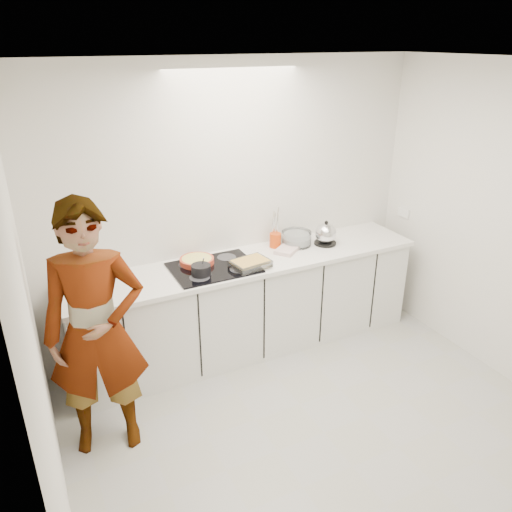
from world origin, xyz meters
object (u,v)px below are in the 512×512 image
baking_dish (250,263)px  hob (214,268)px  tart_dish (197,260)px  mixing_bowl (296,239)px  kettle (326,234)px  utensil_crock (275,240)px  saucepan (201,270)px  cook (96,332)px

baking_dish → hob: bearing=153.8°
tart_dish → baking_dish: (0.38, -0.27, 0.01)m
baking_dish → mixing_bowl: 0.68m
hob → tart_dish: tart_dish is taller
kettle → hob: bearing=-178.3°
mixing_bowl → baking_dish: bearing=-155.5°
mixing_bowl → utensil_crock: 0.21m
mixing_bowl → kettle: size_ratio=1.52×
kettle → utensil_crock: size_ratio=1.78×
kettle → baking_dish: bearing=-168.8°
saucepan → baking_dish: saucepan is taller
hob → baking_dish: size_ratio=2.07×
hob → baking_dish: (0.28, -0.14, 0.04)m
mixing_bowl → cook: (-1.99, -0.76, -0.05)m
saucepan → baking_dish: bearing=-5.2°
tart_dish → saucepan: 0.24m
hob → kettle: (1.16, 0.03, 0.09)m
tart_dish → cook: 1.24m
baking_dish → cook: 1.45m
kettle → cook: bearing=-164.0°
tart_dish → saucepan: bearing=-101.6°
baking_dish → utensil_crock: 0.53m
hob → tart_dish: (-0.10, 0.13, 0.03)m
tart_dish → cook: size_ratio=0.21×
saucepan → kettle: (1.31, 0.13, 0.04)m
mixing_bowl → utensil_crock: bearing=168.4°
saucepan → utensil_crock: bearing=18.7°
tart_dish → baking_dish: baking_dish is taller
cook → kettle: bearing=28.5°
saucepan → baking_dish: (0.43, -0.04, -0.01)m
saucepan → cook: size_ratio=0.09×
baking_dish → tart_dish: bearing=144.7°
tart_dish → mixing_bowl: 1.01m
mixing_bowl → kettle: kettle is taller
saucepan → baking_dish: 0.43m
tart_dish → kettle: kettle is taller
saucepan → baking_dish: size_ratio=0.47×
baking_dish → kettle: (0.88, 0.17, 0.05)m
hob → tart_dish: 0.17m
kettle → cook: (-2.25, -0.65, -0.09)m
utensil_crock → cook: 1.96m
baking_dish → utensil_crock: (0.42, 0.33, 0.02)m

